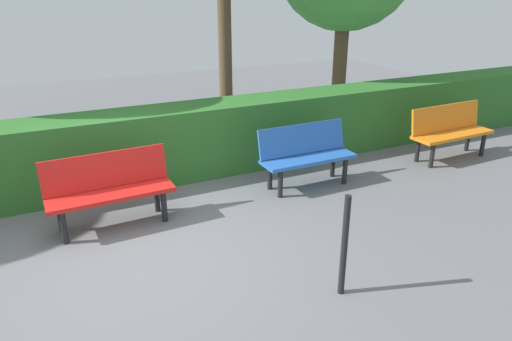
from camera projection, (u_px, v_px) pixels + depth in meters
The scene contains 6 objects.
ground_plane at pixel (136, 251), 5.05m from camera, with size 20.59×20.59×0.00m, color slate.
bench_orange at pixel (450, 129), 7.59m from camera, with size 1.46×0.49×0.86m.
bench_blue at pixel (306, 153), 6.55m from camera, with size 1.36×0.48×0.86m.
bench_red at pixel (109, 187), 5.46m from camera, with size 1.45×0.50×0.86m.
hedge_row at pixel (186, 141), 6.88m from camera, with size 16.59×0.73×1.04m, color #2D6B28.
railing_post_mid at pixel (344, 246), 4.19m from camera, with size 0.06×0.06×1.00m, color black.
Camera 1 is at (0.72, 4.50, 2.70)m, focal length 32.87 mm.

